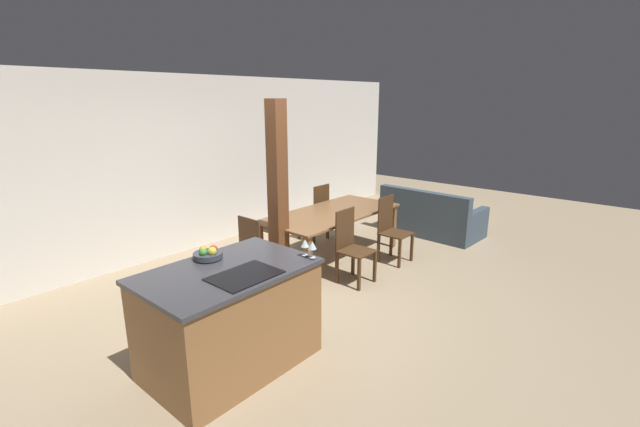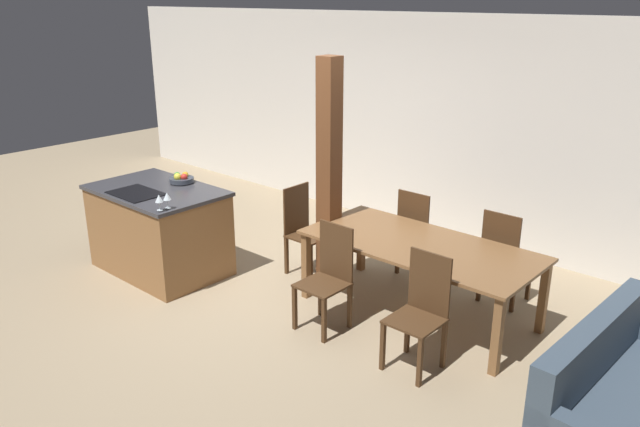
# 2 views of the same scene
# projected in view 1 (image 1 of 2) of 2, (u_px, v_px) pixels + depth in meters

# --- Properties ---
(ground_plane) EXTENTS (16.00, 16.00, 0.00)m
(ground_plane) POSITION_uv_depth(u_px,v_px,m) (300.00, 304.00, 5.05)
(ground_plane) COLOR #9E896B
(wall_back) EXTENTS (11.20, 0.08, 2.70)m
(wall_back) POSITION_uv_depth(u_px,v_px,m) (168.00, 167.00, 6.38)
(wall_back) COLOR silver
(wall_back) RESTS_ON ground_plane
(kitchen_island) EXTENTS (1.47, 0.96, 0.95)m
(kitchen_island) POSITION_uv_depth(u_px,v_px,m) (230.00, 318.00, 3.79)
(kitchen_island) COLOR olive
(kitchen_island) RESTS_ON ground_plane
(fruit_bowl) EXTENTS (0.26, 0.26, 0.11)m
(fruit_bowl) POSITION_uv_depth(u_px,v_px,m) (208.00, 254.00, 3.87)
(fruit_bowl) COLOR #383D47
(fruit_bowl) RESTS_ON kitchen_island
(wine_glass_near) EXTENTS (0.08, 0.08, 0.16)m
(wine_glass_near) POSITION_uv_depth(u_px,v_px,m) (312.00, 246.00, 3.86)
(wine_glass_near) COLOR silver
(wine_glass_near) RESTS_ON kitchen_island
(wine_glass_middle) EXTENTS (0.08, 0.08, 0.16)m
(wine_glass_middle) POSITION_uv_depth(u_px,v_px,m) (305.00, 243.00, 3.92)
(wine_glass_middle) COLOR silver
(wine_glass_middle) RESTS_ON kitchen_island
(dining_table) EXTENTS (2.19, 1.02, 0.72)m
(dining_table) POSITION_uv_depth(u_px,v_px,m) (332.00, 217.00, 6.34)
(dining_table) COLOR brown
(dining_table) RESTS_ON ground_plane
(dining_chair_near_left) EXTENTS (0.40, 0.40, 0.97)m
(dining_chair_near_left) POSITION_uv_depth(u_px,v_px,m) (351.00, 245.00, 5.56)
(dining_chair_near_left) COLOR #472D19
(dining_chair_near_left) RESTS_ON ground_plane
(dining_chair_near_right) EXTENTS (0.40, 0.40, 0.97)m
(dining_chair_near_right) POSITION_uv_depth(u_px,v_px,m) (391.00, 228.00, 6.28)
(dining_chair_near_right) COLOR #472D19
(dining_chair_near_right) RESTS_ON ground_plane
(dining_chair_far_left) EXTENTS (0.40, 0.40, 0.97)m
(dining_chair_far_left) POSITION_uv_depth(u_px,v_px,m) (274.00, 224.00, 6.48)
(dining_chair_far_left) COLOR #472D19
(dining_chair_far_left) RESTS_ON ground_plane
(dining_chair_far_right) EXTENTS (0.40, 0.40, 0.97)m
(dining_chair_far_right) POSITION_uv_depth(u_px,v_px,m) (317.00, 212.00, 7.20)
(dining_chair_far_right) COLOR #472D19
(dining_chair_far_right) RESTS_ON ground_plane
(dining_chair_head_end) EXTENTS (0.40, 0.40, 0.97)m
(dining_chair_head_end) POSITION_uv_depth(u_px,v_px,m) (257.00, 253.00, 5.30)
(dining_chair_head_end) COLOR #472D19
(dining_chair_head_end) RESTS_ON ground_plane
(couch) EXTENTS (0.94, 1.72, 0.82)m
(couch) POSITION_uv_depth(u_px,v_px,m) (431.00, 219.00, 7.61)
(couch) COLOR #3D4C5B
(couch) RESTS_ON ground_plane
(timber_post) EXTENTS (0.19, 0.19, 2.35)m
(timber_post) POSITION_uv_depth(u_px,v_px,m) (278.00, 195.00, 5.39)
(timber_post) COLOR brown
(timber_post) RESTS_ON ground_plane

